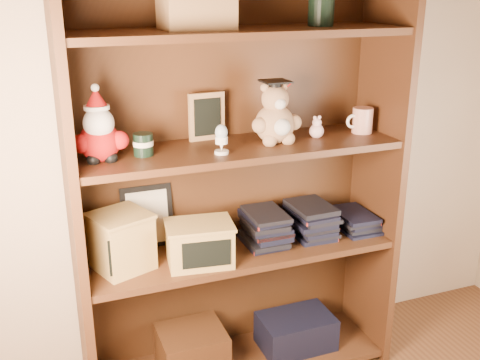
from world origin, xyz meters
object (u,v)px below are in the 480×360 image
at_px(bookcase, 234,186).
at_px(grad_teddy_bear, 275,119).
at_px(teacher_mug, 362,120).
at_px(treats_box, 121,241).

xyz_separation_m(bookcase, grad_teddy_bear, (0.14, -0.06, 0.26)).
bearing_deg(grad_teddy_bear, bookcase, 156.95).
xyz_separation_m(teacher_mug, treats_box, (-0.94, -0.00, -0.35)).
relative_size(grad_teddy_bear, teacher_mug, 2.09).
xyz_separation_m(bookcase, treats_box, (-0.44, -0.05, -0.13)).
bearing_deg(bookcase, grad_teddy_bear, -23.05).
bearing_deg(grad_teddy_bear, teacher_mug, 1.09).
height_order(grad_teddy_bear, treats_box, grad_teddy_bear).
height_order(bookcase, treats_box, bookcase).
distance_m(bookcase, treats_box, 0.46).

